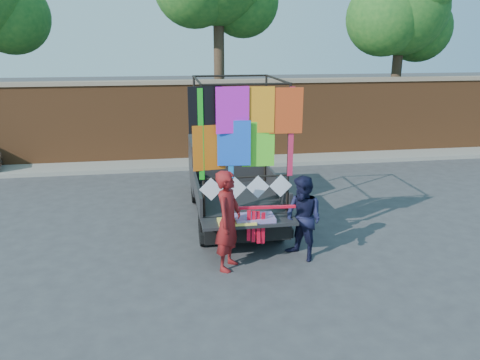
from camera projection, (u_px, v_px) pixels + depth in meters
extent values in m
plane|color=#38383A|center=(219.00, 249.00, 8.92)|extent=(90.00, 90.00, 0.00)
cube|color=brown|center=(194.00, 123.00, 15.18)|extent=(30.00, 0.35, 2.50)
cube|color=gray|center=(192.00, 82.00, 14.81)|extent=(30.00, 0.45, 0.12)
cube|color=gray|center=(196.00, 163.00, 14.86)|extent=(30.00, 1.20, 0.12)
sphere|color=#17531C|center=(11.00, 16.00, 14.90)|extent=(2.40, 2.40, 2.40)
cylinder|color=#38281C|center=(219.00, 73.00, 16.04)|extent=(0.36, 0.36, 5.46)
sphere|color=#17531C|center=(243.00, 2.00, 15.88)|extent=(2.40, 2.40, 2.40)
cylinder|color=#38281C|center=(395.00, 84.00, 17.15)|extent=(0.36, 0.36, 4.55)
sphere|color=#17531C|center=(402.00, 9.00, 16.40)|extent=(3.20, 3.20, 3.20)
sphere|color=#17531C|center=(418.00, 28.00, 17.10)|extent=(2.40, 2.40, 2.40)
sphere|color=#17531C|center=(384.00, 18.00, 16.09)|extent=(2.60, 2.60, 2.60)
cylinder|color=black|center=(196.00, 190.00, 11.42)|extent=(0.21, 0.62, 0.62)
cylinder|color=black|center=(205.00, 230.00, 9.03)|extent=(0.21, 0.62, 0.62)
cylinder|color=black|center=(254.00, 187.00, 11.64)|extent=(0.21, 0.62, 0.62)
cylinder|color=black|center=(278.00, 225.00, 9.25)|extent=(0.21, 0.62, 0.62)
cube|color=black|center=(233.00, 200.00, 10.25)|extent=(1.59, 3.93, 0.28)
cube|color=black|center=(238.00, 199.00, 9.51)|extent=(1.68, 2.15, 0.09)
cube|color=black|center=(197.00, 191.00, 9.33)|extent=(0.06, 2.15, 0.42)
cube|color=black|center=(277.00, 187.00, 9.57)|extent=(0.06, 2.15, 0.42)
cube|color=black|center=(231.00, 175.00, 10.45)|extent=(1.68, 0.06, 0.42)
cube|color=black|center=(225.00, 163.00, 11.29)|extent=(1.68, 1.50, 1.17)
cube|color=#8C9EAD|center=(228.00, 152.00, 10.79)|extent=(1.50, 0.06, 0.51)
cube|color=#8C9EAD|center=(222.00, 149.00, 11.90)|extent=(1.50, 0.09, 0.65)
cube|color=black|center=(221.00, 162.00, 12.33)|extent=(1.64, 0.84, 0.51)
cube|color=black|center=(249.00, 222.00, 8.27)|extent=(1.68, 0.51, 0.06)
cube|color=black|center=(247.00, 235.00, 8.57)|extent=(1.73, 0.14, 0.17)
cylinder|color=black|center=(203.00, 153.00, 8.11)|extent=(0.05, 0.05, 2.34)
cylinder|color=black|center=(195.00, 132.00, 9.97)|extent=(0.05, 0.05, 2.34)
cylinder|color=black|center=(289.00, 150.00, 8.35)|extent=(0.05, 0.05, 2.34)
cylinder|color=black|center=(266.00, 130.00, 10.20)|extent=(0.05, 0.05, 2.34)
cylinder|color=black|center=(247.00, 84.00, 7.89)|extent=(1.59, 0.04, 0.04)
cylinder|color=black|center=(230.00, 76.00, 9.75)|extent=(1.59, 0.04, 0.04)
cylinder|color=black|center=(197.00, 80.00, 8.71)|extent=(0.04, 2.01, 0.04)
cylinder|color=black|center=(277.00, 79.00, 8.94)|extent=(0.04, 2.01, 0.04)
cylinder|color=black|center=(246.00, 177.00, 8.37)|extent=(1.59, 0.04, 0.04)
cube|color=black|center=(206.00, 110.00, 7.89)|extent=(0.58, 0.01, 0.79)
cube|color=#FC1CEC|center=(233.00, 110.00, 7.93)|extent=(0.58, 0.01, 0.79)
cube|color=orange|center=(260.00, 109.00, 8.03)|extent=(0.58, 0.01, 0.79)
cube|color=#D74419|center=(287.00, 109.00, 8.07)|extent=(0.58, 0.01, 0.79)
cube|color=orange|center=(207.00, 145.00, 8.07)|extent=(0.58, 0.01, 0.79)
cube|color=blue|center=(234.00, 145.00, 8.10)|extent=(0.58, 0.01, 0.79)
cube|color=#5BF02A|center=(260.00, 144.00, 8.21)|extent=(0.58, 0.01, 0.79)
cube|color=#15AD1B|center=(201.00, 135.00, 7.98)|extent=(0.09, 0.01, 1.59)
cube|color=#DB244D|center=(291.00, 132.00, 8.22)|extent=(0.09, 0.01, 1.59)
cube|color=#1986E9|center=(231.00, 134.00, 8.06)|extent=(0.09, 0.01, 1.59)
cube|color=white|center=(211.00, 189.00, 8.30)|extent=(0.42, 0.01, 0.42)
cube|color=white|center=(235.00, 188.00, 8.36)|extent=(0.42, 0.01, 0.42)
cube|color=white|center=(258.00, 187.00, 8.42)|extent=(0.42, 0.01, 0.42)
cube|color=white|center=(281.00, 186.00, 8.49)|extent=(0.42, 0.01, 0.42)
cube|color=#EC3475|center=(254.00, 218.00, 8.26)|extent=(0.70, 0.42, 0.07)
cube|color=#FFE750|center=(237.00, 221.00, 8.16)|extent=(0.65, 0.37, 0.04)
imported|color=maroon|center=(228.00, 221.00, 7.96)|extent=(0.67, 0.76, 1.76)
imported|color=#151734|center=(303.00, 219.00, 8.34)|extent=(0.89, 0.95, 1.55)
cube|color=red|center=(267.00, 207.00, 8.09)|extent=(1.01, 0.12, 0.04)
cube|color=red|center=(249.00, 226.00, 8.11)|extent=(0.06, 0.02, 0.58)
cube|color=red|center=(254.00, 227.00, 8.13)|extent=(0.06, 0.02, 0.58)
cube|color=red|center=(258.00, 227.00, 8.15)|extent=(0.06, 0.02, 0.58)
cube|color=red|center=(263.00, 228.00, 8.17)|extent=(0.06, 0.02, 0.58)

